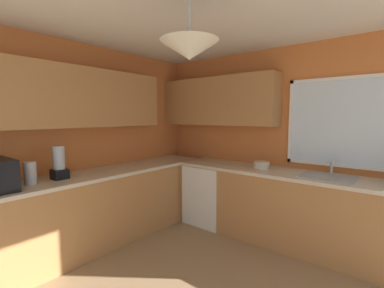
# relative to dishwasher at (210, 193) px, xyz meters

# --- Properties ---
(room_shell) EXTENTS (3.97, 4.07, 2.55)m
(room_shell) POSITION_rel_dishwasher_xyz_m (0.13, -1.06, 1.38)
(room_shell) COLOR #D17238
(room_shell) RESTS_ON ground_plane
(counter_run_left) EXTENTS (0.65, 3.68, 0.90)m
(counter_run_left) POSITION_rel_dishwasher_xyz_m (-0.66, -1.64, 0.02)
(counter_run_left) COLOR #AD7542
(counter_run_left) RESTS_ON ground_plane
(counter_run_back) EXTENTS (3.06, 0.65, 0.90)m
(counter_run_back) POSITION_rel_dishwasher_xyz_m (1.16, 0.03, 0.02)
(counter_run_back) COLOR #AD7542
(counter_run_back) RESTS_ON ground_plane
(dishwasher) EXTENTS (0.60, 0.60, 0.86)m
(dishwasher) POSITION_rel_dishwasher_xyz_m (0.00, 0.00, 0.00)
(dishwasher) COLOR white
(dishwasher) RESTS_ON ground_plane
(kettle) EXTENTS (0.11, 0.11, 0.23)m
(kettle) POSITION_rel_dishwasher_xyz_m (-0.64, -2.19, 0.59)
(kettle) COLOR #B7B7BC
(kettle) RESTS_ON counter_run_left
(sink_assembly) EXTENTS (0.55, 0.40, 0.19)m
(sink_assembly) POSITION_rel_dishwasher_xyz_m (1.58, 0.04, 0.49)
(sink_assembly) COLOR #9EA0A5
(sink_assembly) RESTS_ON counter_run_back
(bowl) EXTENTS (0.20, 0.20, 0.09)m
(bowl) POSITION_rel_dishwasher_xyz_m (0.79, 0.03, 0.52)
(bowl) COLOR beige
(bowl) RESTS_ON counter_run_back
(blender_appliance) EXTENTS (0.15, 0.15, 0.36)m
(blender_appliance) POSITION_rel_dishwasher_xyz_m (-0.66, -1.90, 0.64)
(blender_appliance) COLOR black
(blender_appliance) RESTS_ON counter_run_left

